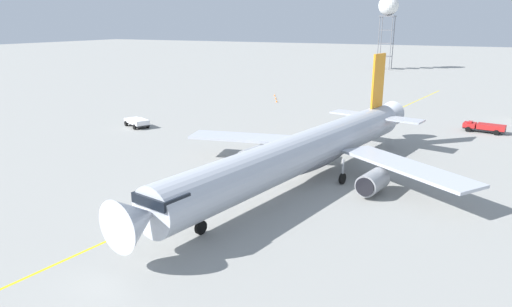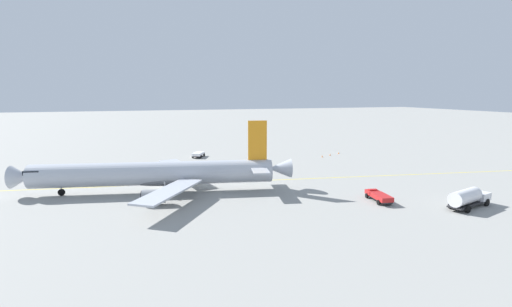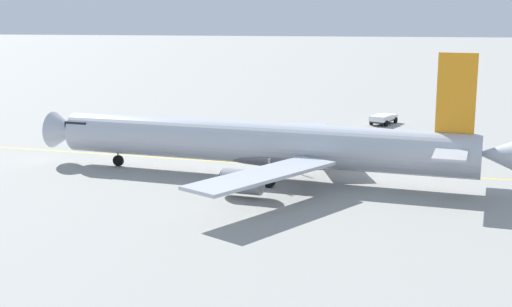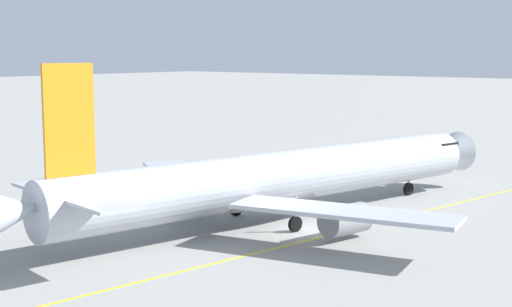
# 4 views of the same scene
# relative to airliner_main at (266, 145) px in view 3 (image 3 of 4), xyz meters

# --- Properties ---
(ground_plane) EXTENTS (600.00, 600.00, 0.00)m
(ground_plane) POSITION_rel_airliner_main_xyz_m (3.20, -1.11, -3.11)
(ground_plane) COLOR gray
(airliner_main) EXTENTS (32.54, 45.16, 11.90)m
(airliner_main) POSITION_rel_airliner_main_xyz_m (0.00, 0.00, 0.00)
(airliner_main) COLOR #B2B7C1
(airliner_main) RESTS_ON ground_plane
(pushback_tug_truck) EXTENTS (5.22, 3.98, 1.30)m
(pushback_tug_truck) POSITION_rel_airliner_main_xyz_m (32.21, -12.00, -2.30)
(pushback_tug_truck) COLOR #232326
(pushback_tug_truck) RESTS_ON ground_plane
(taxiway_centreline) EXTENTS (21.40, 139.80, 0.01)m
(taxiway_centreline) POSITION_rel_airliner_main_xyz_m (4.89, -4.72, -3.10)
(taxiway_centreline) COLOR yellow
(taxiway_centreline) RESTS_ON ground_plane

